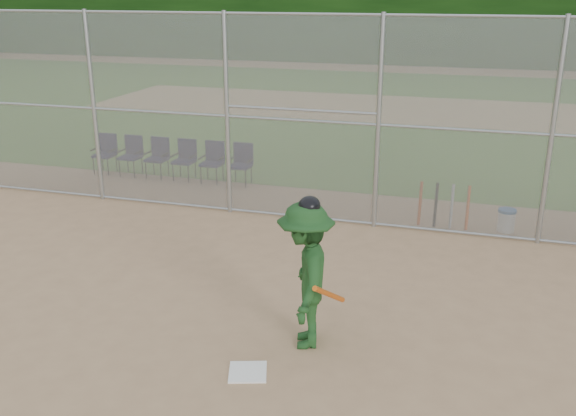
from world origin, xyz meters
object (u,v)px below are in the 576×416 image
(chair_0, at_px, (104,154))
(water_cooler, at_px, (506,220))
(batter_at_plate, at_px, (306,275))
(home_plate, at_px, (248,372))

(chair_0, bearing_deg, water_cooler, -8.39)
(water_cooler, bearing_deg, batter_at_plate, -117.37)
(water_cooler, distance_m, chair_0, 9.63)
(chair_0, bearing_deg, batter_at_plate, -42.92)
(home_plate, bearing_deg, batter_at_plate, 61.06)
(home_plate, height_order, batter_at_plate, batter_at_plate)
(home_plate, relative_size, chair_0, 0.47)
(home_plate, height_order, water_cooler, water_cooler)
(home_plate, distance_m, chair_0, 9.75)
(batter_at_plate, bearing_deg, home_plate, -118.94)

